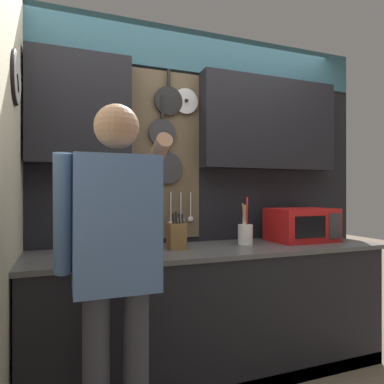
# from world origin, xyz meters

# --- Properties ---
(ground_plane) EXTENTS (14.00, 14.00, 0.00)m
(ground_plane) POSITION_xyz_m (0.00, 0.00, 0.00)
(ground_plane) COLOR #756651
(base_cabinet_counter) EXTENTS (2.47, 0.67, 0.88)m
(base_cabinet_counter) POSITION_xyz_m (0.00, -0.00, 0.44)
(base_cabinet_counter) COLOR black
(base_cabinet_counter) RESTS_ON ground_plane
(back_wall_unit) EXTENTS (3.04, 0.20, 2.54)m
(back_wall_unit) POSITION_xyz_m (0.03, 0.30, 1.54)
(back_wall_unit) COLOR black
(back_wall_unit) RESTS_ON ground_plane
(side_wall) EXTENTS (0.07, 1.60, 2.54)m
(side_wall) POSITION_xyz_m (-1.26, -0.38, 1.28)
(side_wall) COLOR beige
(side_wall) RESTS_ON ground_plane
(microwave) EXTENTS (0.49, 0.35, 0.26)m
(microwave) POSITION_xyz_m (0.78, 0.04, 1.01)
(microwave) COLOR red
(microwave) RESTS_ON base_cabinet_counter
(knife_block) EXTENTS (0.12, 0.16, 0.26)m
(knife_block) POSITION_xyz_m (-0.26, 0.04, 0.97)
(knife_block) COLOR brown
(knife_block) RESTS_ON base_cabinet_counter
(utensil_crock) EXTENTS (0.11, 0.11, 0.35)m
(utensil_crock) POSITION_xyz_m (0.28, 0.04, 0.97)
(utensil_crock) COLOR white
(utensil_crock) RESTS_ON base_cabinet_counter
(person) EXTENTS (0.54, 0.63, 1.67)m
(person) POSITION_xyz_m (-0.76, -0.60, 1.00)
(person) COLOR #383842
(person) RESTS_ON ground_plane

